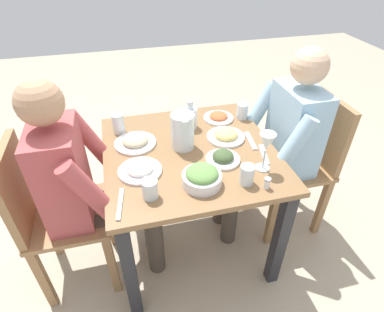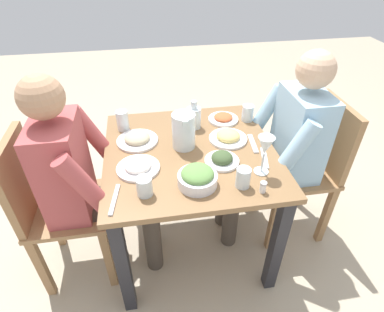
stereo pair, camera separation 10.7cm
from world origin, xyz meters
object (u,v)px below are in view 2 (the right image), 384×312
object	(u,v)px
diner_near	(282,146)
diner_far	(87,177)
water_glass_far_right	(248,113)
water_glass_near_left	(144,186)
plate_beans	(137,139)
chair_near	(310,163)
plate_rice_curry	(223,118)
plate_dolmas	(222,159)
salt_shaker	(263,187)
chair_far	(51,204)
dining_table	(190,168)
water_pitcher	(184,131)
wine_glass	(265,147)
plate_fries	(228,137)
plate_yoghurt	(138,166)
water_glass_near_right	(123,121)
salad_bowl	(197,177)
oil_carafe	(194,118)
water_glass_center	(243,178)

from	to	relation	value
diner_near	diner_far	world-z (taller)	same
diner_near	water_glass_far_right	xyz separation A→B (m)	(0.22, 0.14, 0.10)
diner_far	water_glass_near_left	bearing A→B (deg)	-128.51
diner_near	plate_beans	size ratio (longest dim) A/B	5.38
chair_near	plate_rice_curry	distance (m)	0.58
plate_dolmas	salt_shaker	distance (m)	0.27
chair_far	plate_dolmas	size ratio (longest dim) A/B	5.24
dining_table	water_pitcher	xyz separation A→B (m)	(0.04, 0.03, 0.22)
plate_dolmas	wine_glass	size ratio (longest dim) A/B	0.87
plate_beans	dining_table	bearing A→B (deg)	-114.81
diner_near	plate_fries	distance (m)	0.32
plate_dolmas	plate_yoghurt	size ratio (longest dim) A/B	0.82
plate_yoghurt	chair_near	bearing A→B (deg)	-81.77
plate_dolmas	plate_yoghurt	xyz separation A→B (m)	(0.01, 0.41, -0.00)
water_glass_near_right	salt_shaker	bearing A→B (deg)	-136.04
plate_beans	wine_glass	world-z (taller)	wine_glass
salad_bowl	plate_dolmas	xyz separation A→B (m)	(0.14, -0.15, -0.02)
salad_bowl	oil_carafe	xyz separation A→B (m)	(0.49, -0.07, 0.01)
diner_far	water_glass_near_left	xyz separation A→B (m)	(-0.22, -0.28, 0.10)
plate_beans	water_glass_near_right	bearing A→B (deg)	27.83
oil_carafe	plate_beans	bearing A→B (deg)	107.17
water_pitcher	oil_carafe	world-z (taller)	water_pitcher
plate_dolmas	water_glass_far_right	distance (m)	0.45
plate_yoghurt	dining_table	bearing A→B (deg)	-66.93
water_glass_near_left	plate_dolmas	bearing A→B (deg)	-66.60
chair_near	chair_far	size ratio (longest dim) A/B	1.00
dining_table	plate_dolmas	size ratio (longest dim) A/B	5.15
plate_rice_curry	chair_near	bearing A→B (deg)	-116.45
wine_glass	water_glass_far_right	bearing A→B (deg)	-9.64
water_pitcher	plate_rice_curry	size ratio (longest dim) A/B	1.06
plate_beans	diner_far	bearing A→B (deg)	126.56
dining_table	plate_rice_curry	distance (m)	0.39
chair_far	salad_bowl	xyz separation A→B (m)	(-0.20, -0.72, 0.24)
water_pitcher	plate_yoghurt	bearing A→B (deg)	122.79
dining_table	water_glass_center	size ratio (longest dim) A/B	9.32
plate_yoghurt	salt_shaker	distance (m)	0.59
water_glass_near_left	water_glass_near_right	world-z (taller)	water_glass_near_right
plate_fries	plate_yoghurt	bearing A→B (deg)	110.00
chair_far	water_glass_far_right	xyz separation A→B (m)	(0.32, -1.12, 0.25)
oil_carafe	diner_near	bearing A→B (deg)	-112.60
plate_dolmas	plate_rice_curry	size ratio (longest dim) A/B	0.96
diner_far	water_glass_center	xyz separation A→B (m)	(-0.24, -0.71, 0.10)
plate_beans	oil_carafe	size ratio (longest dim) A/B	1.34
plate_rice_curry	water_glass_near_right	size ratio (longest dim) A/B	1.55
water_pitcher	plate_rice_curry	distance (m)	0.36
water_pitcher	water_glass_near_left	distance (m)	0.40
salt_shaker	water_pitcher	bearing A→B (deg)	35.55
dining_table	plate_rice_curry	size ratio (longest dim) A/B	4.93
water_pitcher	water_glass_center	xyz separation A→B (m)	(-0.35, -0.21, -0.05)
diner_near	water_glass_near_left	size ratio (longest dim) A/B	13.61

